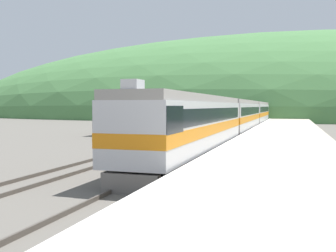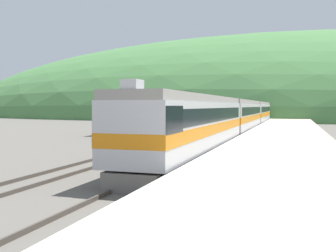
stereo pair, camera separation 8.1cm
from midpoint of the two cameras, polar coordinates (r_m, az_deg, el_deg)
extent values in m
cube|color=#4C443D|center=(69.89, 12.60, 0.27)|extent=(0.08, 180.00, 0.16)
cube|color=#4C443D|center=(69.78, 13.78, 0.25)|extent=(0.08, 180.00, 0.16)
cube|color=#4C443D|center=(70.50, 8.69, 0.33)|extent=(0.08, 180.00, 0.16)
cube|color=#4C443D|center=(70.29, 9.85, 0.31)|extent=(0.08, 180.00, 0.16)
cube|color=#B2A893|center=(49.61, 17.08, -0.43)|extent=(6.84, 140.00, 0.90)
cube|color=silver|center=(49.74, 13.28, 0.16)|extent=(0.24, 140.00, 0.01)
ellipsoid|color=#477A42|center=(122.32, 15.21, 1.31)|extent=(213.02, 95.86, 47.72)
cube|color=slate|center=(43.89, -3.29, 0.84)|extent=(8.14, 6.34, 3.29)
cube|color=#47423D|center=(43.86, -3.30, 3.14)|extent=(8.64, 6.84, 0.24)
cube|color=black|center=(23.60, 3.79, -3.94)|extent=(2.36, 18.23, 0.85)
cube|color=#BCBCC1|center=(23.45, 3.81, 0.26)|extent=(2.88, 19.40, 2.61)
cube|color=orange|center=(23.46, 3.80, -0.25)|extent=(2.91, 19.42, 0.57)
cube|color=black|center=(23.43, 3.81, 1.66)|extent=(2.90, 18.23, 0.78)
cube|color=gray|center=(23.43, 3.82, 3.94)|extent=(2.71, 19.40, 0.40)
cube|color=black|center=(15.27, -4.04, 0.98)|extent=(2.92, 2.20, 1.04)
cube|color=#BCBCC1|center=(14.65, -5.06, 6.03)|extent=(0.64, 0.80, 0.36)
cube|color=slate|center=(14.68, -5.38, -8.34)|extent=(2.24, 0.40, 0.77)
cube|color=black|center=(43.73, 10.36, -0.81)|extent=(2.36, 18.70, 0.85)
cube|color=#BCBCC1|center=(43.65, 10.38, 1.45)|extent=(2.88, 19.89, 2.61)
cube|color=orange|center=(43.66, 10.38, 1.18)|extent=(2.91, 19.91, 0.57)
cube|color=black|center=(43.64, 10.39, 2.21)|extent=(2.90, 18.70, 0.78)
cube|color=gray|center=(43.64, 10.40, 3.43)|extent=(2.71, 19.89, 0.40)
cube|color=black|center=(64.37, 12.79, 0.35)|extent=(2.36, 18.70, 0.85)
cube|color=#BCBCC1|center=(64.32, 12.81, 1.89)|extent=(2.88, 19.89, 2.61)
cube|color=orange|center=(64.33, 12.81, 1.70)|extent=(2.91, 19.91, 0.57)
cube|color=black|center=(64.31, 12.82, 2.40)|extent=(2.90, 18.70, 0.78)
cube|color=gray|center=(64.31, 12.82, 3.23)|extent=(2.71, 19.89, 0.40)
cube|color=black|center=(85.09, 14.04, 0.95)|extent=(2.36, 18.70, 0.85)
cube|color=#BCBCC1|center=(85.05, 14.05, 2.11)|extent=(2.88, 19.89, 2.61)
cube|color=orange|center=(85.05, 14.05, 1.97)|extent=(2.91, 19.91, 0.57)
cube|color=black|center=(85.05, 14.06, 2.50)|extent=(2.90, 18.70, 0.78)
cube|color=gray|center=(85.04, 14.07, 3.13)|extent=(2.71, 19.89, 0.40)
camera|label=1|loc=(0.04, -89.88, 0.01)|focal=42.00mm
camera|label=2|loc=(0.04, 90.12, -0.01)|focal=42.00mm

